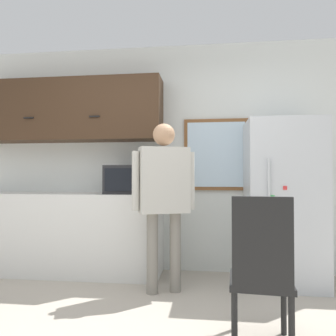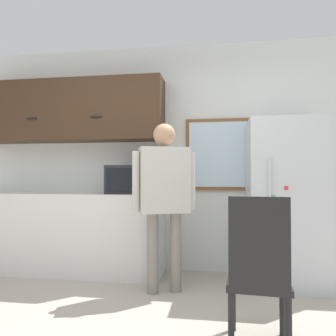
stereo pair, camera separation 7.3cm
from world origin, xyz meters
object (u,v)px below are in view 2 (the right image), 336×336
at_px(person, 164,189).
at_px(refrigerator, 285,202).
at_px(microwave, 129,180).
at_px(chair, 258,269).

bearing_deg(person, refrigerator, -2.74).
height_order(person, refrigerator, refrigerator).
distance_m(microwave, person, 0.66).
bearing_deg(refrigerator, person, -161.70).
bearing_deg(microwave, chair, -48.58).
bearing_deg(refrigerator, microwave, 178.48).
height_order(refrigerator, chair, refrigerator).
bearing_deg(person, chair, -72.50).
height_order(microwave, refrigerator, refrigerator).
bearing_deg(chair, microwave, -43.87).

